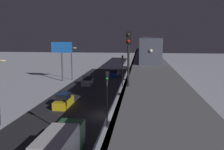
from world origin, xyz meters
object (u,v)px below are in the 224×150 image
(sedan_silver, at_px, (88,81))
(traffic_light_near, at_px, (107,91))
(commercial_billboard, at_px, (62,51))
(box_truck, at_px, (61,147))
(rail_signal, at_px, (128,49))
(sedan_blue, at_px, (115,74))
(sedan_yellow, at_px, (64,101))
(traffic_light_far, at_px, (128,57))
(traffic_light_mid, at_px, (122,66))
(subway_train, at_px, (146,43))

(sedan_silver, distance_m, traffic_light_near, 25.26)
(commercial_billboard, bearing_deg, box_truck, 107.84)
(sedan_silver, bearing_deg, rail_signal, 107.60)
(sedan_blue, relative_size, sedan_yellow, 0.91)
(sedan_blue, relative_size, traffic_light_far, 0.68)
(rail_signal, height_order, sedan_silver, rail_signal)
(sedan_blue, bearing_deg, traffic_light_mid, -76.69)
(sedan_blue, height_order, traffic_light_near, traffic_light_near)
(subway_train, relative_size, sedan_yellow, 15.45)
(rail_signal, distance_m, sedan_yellow, 20.80)
(box_truck, bearing_deg, traffic_light_far, -92.92)
(rail_signal, relative_size, box_truck, 0.54)
(sedan_silver, distance_m, traffic_light_far, 22.62)
(rail_signal, distance_m, box_truck, 9.61)
(sedan_yellow, distance_m, box_truck, 16.35)
(commercial_billboard, bearing_deg, traffic_light_far, -129.42)
(rail_signal, height_order, traffic_light_near, rail_signal)
(traffic_light_near, bearing_deg, sedan_yellow, -45.50)
(sedan_silver, relative_size, sedan_yellow, 0.87)
(subway_train, xyz_separation_m, traffic_light_mid, (4.85, 19.34, -4.12))
(subway_train, distance_m, rail_signal, 50.24)
(sedan_yellow, xyz_separation_m, commercial_billboard, (6.68, -20.06, 6.03))
(sedan_blue, bearing_deg, sedan_silver, -112.98)
(traffic_light_mid, xyz_separation_m, traffic_light_far, (0.00, -22.48, 0.00))
(sedan_blue, relative_size, sedan_silver, 1.04)
(traffic_light_far, xyz_separation_m, commercial_billboard, (14.18, 17.26, 2.63))
(rail_signal, relative_size, commercial_billboard, 0.45)
(box_truck, relative_size, traffic_light_far, 1.16)
(box_truck, bearing_deg, rail_signal, 175.90)
(traffic_light_mid, bearing_deg, subway_train, -104.08)
(commercial_billboard, bearing_deg, traffic_light_mid, 159.80)
(rail_signal, bearing_deg, sedan_blue, -82.56)
(subway_train, xyz_separation_m, traffic_light_far, (4.85, -3.14, -4.12))
(rail_signal, height_order, traffic_light_far, rail_signal)
(sedan_yellow, bearing_deg, box_truck, 107.08)
(subway_train, height_order, traffic_light_mid, subway_train)
(subway_train, xyz_separation_m, rail_signal, (2.12, 50.19, 0.95))
(traffic_light_mid, bearing_deg, commercial_billboard, -20.20)
(sedan_blue, xyz_separation_m, sedan_yellow, (4.60, 27.10, 0.01))
(traffic_light_far, distance_m, commercial_billboard, 22.49)
(traffic_light_mid, bearing_deg, traffic_light_near, 90.00)
(subway_train, relative_size, traffic_light_mid, 11.57)
(sedan_yellow, distance_m, traffic_light_mid, 16.98)
(subway_train, bearing_deg, box_truck, 81.38)
(sedan_silver, distance_m, traffic_light_mid, 8.35)
(sedan_yellow, bearing_deg, traffic_light_near, 134.50)
(traffic_light_far, bearing_deg, traffic_light_near, 90.00)
(rail_signal, bearing_deg, traffic_light_far, -87.07)
(traffic_light_near, bearing_deg, subway_train, -96.62)
(sedan_silver, relative_size, box_truck, 0.57)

